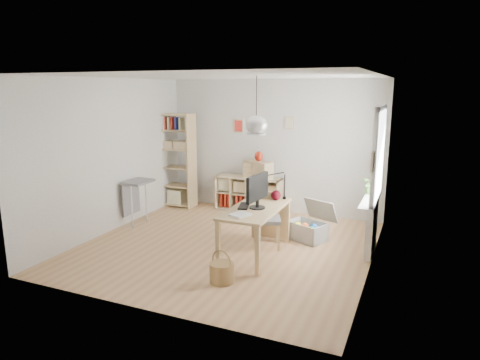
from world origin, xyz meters
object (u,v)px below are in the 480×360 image
at_px(cube_shelf, 248,196).
at_px(tall_bookshelf, 176,156).
at_px(chair, 267,216).
at_px(storage_chest, 309,227).
at_px(drawer_chest, 258,170).
at_px(monitor, 257,189).
at_px(desk, 256,213).

xyz_separation_m(cube_shelf, tall_bookshelf, (-1.56, -0.28, 0.79)).
distance_m(chair, storage_chest, 0.85).
bearing_deg(drawer_chest, monitor, -47.19).
xyz_separation_m(storage_chest, drawer_chest, (-1.39, 1.21, 0.68)).
bearing_deg(tall_bookshelf, drawer_chest, 7.59).
distance_m(cube_shelf, chair, 2.10).
bearing_deg(chair, storage_chest, 22.04).
distance_m(tall_bookshelf, storage_chest, 3.45).
bearing_deg(storage_chest, desk, -97.95).
height_order(cube_shelf, drawer_chest, drawer_chest).
bearing_deg(cube_shelf, desk, -65.39).
bearing_deg(monitor, cube_shelf, 122.49).
xyz_separation_m(chair, monitor, (0.00, -0.45, 0.54)).
relative_size(cube_shelf, chair, 1.60).
bearing_deg(desk, chair, 85.80).
xyz_separation_m(cube_shelf, monitor, (1.06, -2.26, 0.74)).
relative_size(storage_chest, drawer_chest, 1.46).
bearing_deg(storage_chest, drawer_chest, 162.76).
height_order(tall_bookshelf, storage_chest, tall_bookshelf).
distance_m(tall_bookshelf, chair, 3.09).
height_order(storage_chest, monitor, monitor).
relative_size(cube_shelf, storage_chest, 1.59).
xyz_separation_m(storage_chest, monitor, (-0.57, -1.00, 0.83)).
relative_size(cube_shelf, monitor, 2.34).
bearing_deg(monitor, chair, 98.00).
distance_m(chair, monitor, 0.71).
height_order(tall_bookshelf, monitor, tall_bookshelf).
bearing_deg(drawer_chest, desk, -47.78).
height_order(desk, cube_shelf, desk).
bearing_deg(monitor, storage_chest, 67.83).
relative_size(tall_bookshelf, drawer_chest, 3.32).
height_order(desk, storage_chest, desk).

